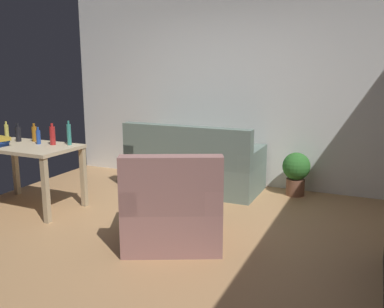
{
  "coord_description": "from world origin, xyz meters",
  "views": [
    {
      "loc": [
        1.88,
        -3.52,
        1.68
      ],
      "look_at": [
        0.1,
        0.5,
        0.75
      ],
      "focal_mm": 39.36,
      "sensor_mm": 36.0,
      "label": 1
    }
  ],
  "objects_px": {
    "couch": "(194,168)",
    "armchair": "(172,211)",
    "bottle_squat": "(7,132)",
    "bottle_blue": "(38,137)",
    "desk": "(27,154)",
    "potted_plant": "(296,171)",
    "bottle_red": "(52,135)",
    "bottle_tall": "(69,134)",
    "bottle_amber": "(34,134)",
    "bottle_dark": "(18,134)"
  },
  "relations": [
    {
      "from": "couch",
      "to": "armchair",
      "type": "bearing_deg",
      "value": 107.19
    },
    {
      "from": "bottle_squat",
      "to": "bottle_blue",
      "type": "height_order",
      "value": "bottle_squat"
    },
    {
      "from": "desk",
      "to": "potted_plant",
      "type": "xyz_separation_m",
      "value": [
        2.83,
        1.77,
        -0.32
      ]
    },
    {
      "from": "couch",
      "to": "bottle_squat",
      "type": "bearing_deg",
      "value": 34.46
    },
    {
      "from": "bottle_red",
      "to": "bottle_blue",
      "type": "bearing_deg",
      "value": -170.06
    },
    {
      "from": "bottle_blue",
      "to": "bottle_tall",
      "type": "height_order",
      "value": "bottle_tall"
    },
    {
      "from": "potted_plant",
      "to": "bottle_tall",
      "type": "bearing_deg",
      "value": -146.79
    },
    {
      "from": "bottle_amber",
      "to": "bottle_dark",
      "type": "bearing_deg",
      "value": -155.54
    },
    {
      "from": "couch",
      "to": "desk",
      "type": "relative_size",
      "value": 1.46
    },
    {
      "from": "desk",
      "to": "bottle_squat",
      "type": "xyz_separation_m",
      "value": [
        -0.44,
        0.13,
        0.22
      ]
    },
    {
      "from": "couch",
      "to": "bottle_squat",
      "type": "xyz_separation_m",
      "value": [
        -1.94,
        -1.33,
        0.56
      ]
    },
    {
      "from": "bottle_dark",
      "to": "bottle_red",
      "type": "xyz_separation_m",
      "value": [
        0.54,
        -0.0,
        0.01
      ]
    },
    {
      "from": "bottle_dark",
      "to": "bottle_tall",
      "type": "xyz_separation_m",
      "value": [
        0.73,
        0.07,
        0.03
      ]
    },
    {
      "from": "couch",
      "to": "desk",
      "type": "height_order",
      "value": "couch"
    },
    {
      "from": "bottle_amber",
      "to": "bottle_tall",
      "type": "distance_m",
      "value": 0.55
    },
    {
      "from": "desk",
      "to": "potted_plant",
      "type": "height_order",
      "value": "desk"
    },
    {
      "from": "couch",
      "to": "armchair",
      "type": "relative_size",
      "value": 1.52
    },
    {
      "from": "desk",
      "to": "bottle_dark",
      "type": "relative_size",
      "value": 5.37
    },
    {
      "from": "couch",
      "to": "bottle_tall",
      "type": "bearing_deg",
      "value": 49.8
    },
    {
      "from": "bottle_dark",
      "to": "bottle_squat",
      "type": "bearing_deg",
      "value": -172.11
    },
    {
      "from": "bottle_dark",
      "to": "bottle_tall",
      "type": "distance_m",
      "value": 0.73
    },
    {
      "from": "bottle_amber",
      "to": "potted_plant",
      "type": "bearing_deg",
      "value": 27.78
    },
    {
      "from": "desk",
      "to": "armchair",
      "type": "bearing_deg",
      "value": -5.72
    },
    {
      "from": "bottle_red",
      "to": "bottle_dark",
      "type": "bearing_deg",
      "value": 179.72
    },
    {
      "from": "potted_plant",
      "to": "couch",
      "type": "bearing_deg",
      "value": -166.74
    },
    {
      "from": "bottle_dark",
      "to": "bottle_red",
      "type": "bearing_deg",
      "value": -0.28
    },
    {
      "from": "bottle_red",
      "to": "bottle_squat",
      "type": "bearing_deg",
      "value": -178.37
    },
    {
      "from": "bottle_amber",
      "to": "bottle_blue",
      "type": "relative_size",
      "value": 1.09
    },
    {
      "from": "desk",
      "to": "bottle_squat",
      "type": "relative_size",
      "value": 5.0
    },
    {
      "from": "bottle_squat",
      "to": "bottle_tall",
      "type": "relative_size",
      "value": 0.85
    },
    {
      "from": "bottle_blue",
      "to": "bottle_tall",
      "type": "relative_size",
      "value": 0.71
    },
    {
      "from": "bottle_dark",
      "to": "bottle_amber",
      "type": "relative_size",
      "value": 1.01
    },
    {
      "from": "bottle_squat",
      "to": "bottle_red",
      "type": "relative_size",
      "value": 0.95
    },
    {
      "from": "bottle_dark",
      "to": "bottle_amber",
      "type": "distance_m",
      "value": 0.2
    },
    {
      "from": "desk",
      "to": "armchair",
      "type": "height_order",
      "value": "armchair"
    },
    {
      "from": "bottle_squat",
      "to": "bottle_dark",
      "type": "distance_m",
      "value": 0.17
    },
    {
      "from": "potted_plant",
      "to": "bottle_squat",
      "type": "xyz_separation_m",
      "value": [
        -3.27,
        -1.65,
        0.54
      ]
    },
    {
      "from": "armchair",
      "to": "bottle_tall",
      "type": "height_order",
      "value": "bottle_tall"
    },
    {
      "from": "armchair",
      "to": "potted_plant",
      "type": "bearing_deg",
      "value": -136.56
    },
    {
      "from": "potted_plant",
      "to": "armchair",
      "type": "relative_size",
      "value": 0.49
    },
    {
      "from": "armchair",
      "to": "bottle_amber",
      "type": "distance_m",
      "value": 2.25
    },
    {
      "from": "bottle_tall",
      "to": "couch",
      "type": "bearing_deg",
      "value": 49.8
    },
    {
      "from": "bottle_squat",
      "to": "bottle_amber",
      "type": "height_order",
      "value": "bottle_squat"
    },
    {
      "from": "bottle_dark",
      "to": "bottle_red",
      "type": "height_order",
      "value": "bottle_red"
    },
    {
      "from": "armchair",
      "to": "bottle_tall",
      "type": "bearing_deg",
      "value": -41.69
    },
    {
      "from": "potted_plant",
      "to": "bottle_blue",
      "type": "bearing_deg",
      "value": -148.9
    },
    {
      "from": "bottle_blue",
      "to": "desk",
      "type": "bearing_deg",
      "value": -124.32
    },
    {
      "from": "desk",
      "to": "bottle_amber",
      "type": "xyz_separation_m",
      "value": [
        -0.1,
        0.23,
        0.21
      ]
    },
    {
      "from": "couch",
      "to": "potted_plant",
      "type": "relative_size",
      "value": 3.12
    },
    {
      "from": "potted_plant",
      "to": "bottle_squat",
      "type": "relative_size",
      "value": 2.35
    }
  ]
}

